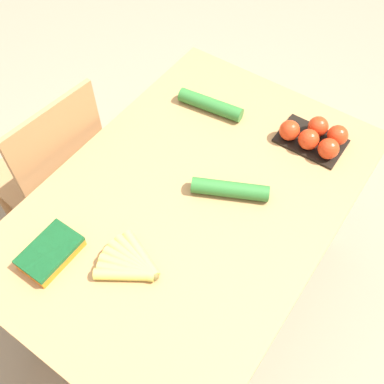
# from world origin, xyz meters

# --- Properties ---
(ground_plane) EXTENTS (12.00, 12.00, 0.00)m
(ground_plane) POSITION_xyz_m (0.00, 0.00, 0.00)
(ground_plane) COLOR gray
(dining_table) EXTENTS (1.33, 0.91, 0.76)m
(dining_table) POSITION_xyz_m (0.00, 0.00, 0.66)
(dining_table) COLOR #B27F4C
(dining_table) RESTS_ON ground_plane
(chair) EXTENTS (0.45, 0.43, 0.95)m
(chair) POSITION_xyz_m (-0.09, 0.64, 0.50)
(chair) COLOR #A87547
(chair) RESTS_ON ground_plane
(banana_bunch) EXTENTS (0.19, 0.19, 0.04)m
(banana_bunch) POSITION_xyz_m (-0.31, 0.00, 0.77)
(banana_bunch) COLOR brown
(banana_bunch) RESTS_ON dining_table
(tomato_pack) EXTENTS (0.16, 0.24, 0.08)m
(tomato_pack) POSITION_xyz_m (0.45, -0.23, 0.80)
(tomato_pack) COLOR black
(tomato_pack) RESTS_ON dining_table
(carrot_bag) EXTENTS (0.18, 0.12, 0.04)m
(carrot_bag) POSITION_xyz_m (-0.43, 0.23, 0.78)
(carrot_bag) COLOR orange
(carrot_bag) RESTS_ON dining_table
(cucumber_near) EXTENTS (0.16, 0.26, 0.05)m
(cucumber_near) POSITION_xyz_m (0.08, -0.10, 0.78)
(cucumber_near) COLOR #2D702D
(cucumber_near) RESTS_ON dining_table
(cucumber_far) EXTENTS (0.09, 0.26, 0.05)m
(cucumber_far) POSITION_xyz_m (0.38, 0.18, 0.78)
(cucumber_far) COLOR #2D702D
(cucumber_far) RESTS_ON dining_table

